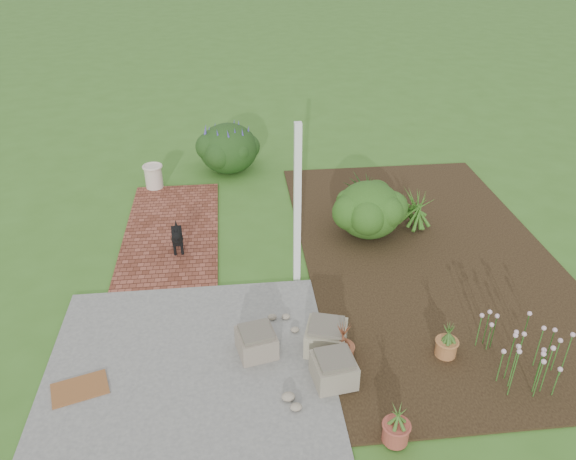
{
  "coord_description": "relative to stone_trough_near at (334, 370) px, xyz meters",
  "views": [
    {
      "loc": [
        -0.58,
        -6.85,
        5.01
      ],
      "look_at": [
        0.2,
        0.4,
        0.7
      ],
      "focal_mm": 35.0,
      "sensor_mm": 36.0,
      "label": 1
    }
  ],
  "objects": [
    {
      "name": "brick_path",
      "position": [
        -2.18,
        3.81,
        -0.18
      ],
      "size": [
        1.6,
        3.5,
        0.04
      ],
      "primitive_type": "cube",
      "color": "#5F2C1E",
      "rests_on": "ground"
    },
    {
      "name": "veranda_post",
      "position": [
        -0.18,
        2.16,
        1.05
      ],
      "size": [
        0.1,
        0.1,
        2.5
      ],
      "primitive_type": "cube",
      "color": "white",
      "rests_on": "ground"
    },
    {
      "name": "ground",
      "position": [
        -0.48,
        2.06,
        -0.2
      ],
      "size": [
        80.0,
        80.0,
        0.0
      ],
      "primitive_type": "plane",
      "color": "#3A6921",
      "rests_on": "ground"
    },
    {
      "name": "agapanthus_clump_front",
      "position": [
        1.27,
        4.15,
        0.24
      ],
      "size": [
        1.0,
        1.0,
        0.81
      ],
      "primitive_type": null,
      "rotation": [
        0.0,
        0.0,
        -0.1
      ],
      "color": "#0E360D",
      "rests_on": "garden_bed"
    },
    {
      "name": "black_dog",
      "position": [
        -2.01,
        3.08,
        0.13
      ],
      "size": [
        0.21,
        0.57,
        0.49
      ],
      "rotation": [
        0.0,
        0.0,
        0.11
      ],
      "color": "black",
      "rests_on": "brick_path"
    },
    {
      "name": "terracotta_pot_bronze",
      "position": [
        0.16,
        0.33,
        -0.05
      ],
      "size": [
        0.36,
        0.36,
        0.23
      ],
      "primitive_type": "cylinder",
      "rotation": [
        0.0,
        0.0,
        0.29
      ],
      "color": "#9E5535",
      "rests_on": "garden_bed"
    },
    {
      "name": "pink_flower_patch",
      "position": [
        2.33,
        -0.03,
        0.17
      ],
      "size": [
        1.19,
        1.19,
        0.67
      ],
      "primitive_type": null,
      "rotation": [
        0.0,
        0.0,
        0.14
      ],
      "color": "#113D0F",
      "rests_on": "garden_bed"
    },
    {
      "name": "agapanthus_clump_back",
      "position": [
        2.02,
        3.48,
        0.23
      ],
      "size": [
        1.03,
        1.03,
        0.79
      ],
      "primitive_type": null,
      "rotation": [
        0.0,
        0.0,
        0.19
      ],
      "color": "#18390E",
      "rests_on": "garden_bed"
    },
    {
      "name": "terracotta_pot_small_left",
      "position": [
        1.49,
        0.29,
        -0.06
      ],
      "size": [
        0.32,
        0.32,
        0.22
      ],
      "primitive_type": "cylinder",
      "rotation": [
        0.0,
        0.0,
        0.24
      ],
      "color": "#9E6235",
      "rests_on": "garden_bed"
    },
    {
      "name": "terracotta_pot_small_right",
      "position": [
        0.5,
        -0.92,
        -0.05
      ],
      "size": [
        0.36,
        0.36,
        0.24
      ],
      "primitive_type": "cylinder",
      "rotation": [
        0.0,
        0.0,
        0.36
      ],
      "color": "brown",
      "rests_on": "garden_bed"
    },
    {
      "name": "cream_ceramic_urn",
      "position": [
        -2.63,
        5.54,
        0.07
      ],
      "size": [
        0.39,
        0.39,
        0.46
      ],
      "primitive_type": "cylinder",
      "rotation": [
        0.0,
        0.0,
        0.17
      ],
      "color": "beige",
      "rests_on": "brick_path"
    },
    {
      "name": "purple_flowering_bush",
      "position": [
        -1.13,
        6.3,
        0.32
      ],
      "size": [
        1.38,
        1.38,
        1.05
      ],
      "primitive_type": "ellipsoid",
      "rotation": [
        0.0,
        0.0,
        -0.13
      ],
      "color": "black",
      "rests_on": "ground"
    },
    {
      "name": "evergreen_shrub",
      "position": [
        1.19,
        3.36,
        0.31
      ],
      "size": [
        1.46,
        1.46,
        0.96
      ],
      "primitive_type": "ellipsoid",
      "rotation": [
        0.0,
        0.0,
        0.38
      ],
      "color": "#153C0D",
      "rests_on": "garden_bed"
    },
    {
      "name": "stone_trough_far",
      "position": [
        0.0,
        0.56,
        0.01
      ],
      "size": [
        0.63,
        0.63,
        0.33
      ],
      "primitive_type": "cube",
      "rotation": [
        0.0,
        0.0,
        -0.29
      ],
      "color": "gray",
      "rests_on": "concrete_patio"
    },
    {
      "name": "stone_trough_mid",
      "position": [
        -0.88,
        0.58,
        -0.01
      ],
      "size": [
        0.55,
        0.55,
        0.31
      ],
      "primitive_type": "cube",
      "rotation": [
        0.0,
        0.0,
        0.22
      ],
      "color": "#706353",
      "rests_on": "concrete_patio"
    },
    {
      "name": "concrete_patio",
      "position": [
        -1.73,
        0.31,
        -0.18
      ],
      "size": [
        3.5,
        3.5,
        0.04
      ],
      "primitive_type": "cube",
      "color": "slate",
      "rests_on": "ground"
    },
    {
      "name": "stone_trough_near",
      "position": [
        0.0,
        0.0,
        0.0
      ],
      "size": [
        0.54,
        0.54,
        0.32
      ],
      "primitive_type": "cube",
      "rotation": [
        0.0,
        0.0,
        0.13
      ],
      "color": "#786C59",
      "rests_on": "concrete_patio"
    },
    {
      "name": "coir_doormat",
      "position": [
        -2.99,
        0.18,
        -0.15
      ],
      "size": [
        0.73,
        0.58,
        0.02
      ],
      "primitive_type": "cube",
      "rotation": [
        0.0,
        0.0,
        0.3
      ],
      "color": "brown",
      "rests_on": "concrete_patio"
    },
    {
      "name": "garden_bed",
      "position": [
        2.02,
        2.56,
        -0.19
      ],
      "size": [
        4.0,
        7.0,
        0.03
      ],
      "primitive_type": "cube",
      "color": "black",
      "rests_on": "ground"
    }
  ]
}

